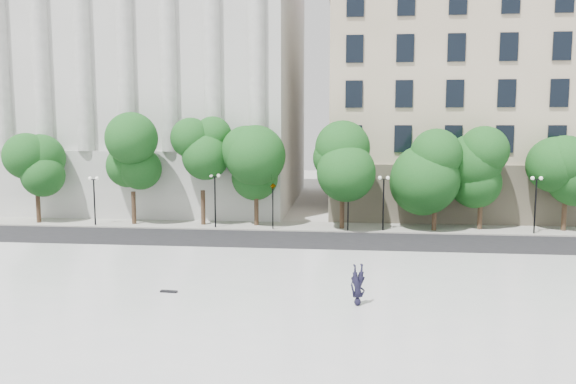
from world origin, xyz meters
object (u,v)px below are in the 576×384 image
(skateboard, at_px, (169,291))
(person_lying, at_px, (358,300))
(traffic_light_east, at_px, (348,184))
(traffic_light_west, at_px, (273,183))

(skateboard, bearing_deg, person_lying, -1.10)
(person_lying, bearing_deg, traffic_light_east, 72.99)
(traffic_light_west, distance_m, traffic_light_east, 5.84)
(traffic_light_west, relative_size, person_lying, 2.36)
(traffic_light_east, bearing_deg, traffic_light_west, 180.00)
(skateboard, bearing_deg, traffic_light_west, 87.24)
(traffic_light_west, height_order, traffic_light_east, traffic_light_west)
(traffic_light_west, bearing_deg, skateboard, -98.05)
(traffic_light_west, xyz_separation_m, skateboard, (-2.55, -18.06, -3.28))
(traffic_light_west, distance_m, person_lying, 20.27)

